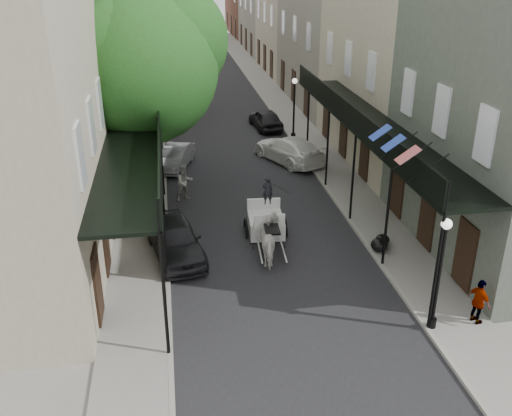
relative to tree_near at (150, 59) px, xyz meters
name	(u,v)px	position (x,y,z in m)	size (l,w,h in m)	color
ground	(289,305)	(4.20, -10.18, -6.49)	(140.00, 140.00, 0.00)	gray
road	(225,133)	(4.20, 9.82, -6.48)	(8.00, 90.00, 0.01)	black
sidewalk_left	(147,136)	(-0.80, 9.82, -6.43)	(2.20, 90.00, 0.12)	gray
sidewalk_right	(300,129)	(9.20, 9.82, -6.43)	(2.20, 90.00, 0.12)	gray
building_row_left	(95,33)	(-4.40, 19.82, -1.24)	(5.00, 80.00, 10.50)	#B5A990
building_row_right	(318,28)	(12.80, 19.82, -1.24)	(5.00, 80.00, 10.50)	gray
gallery_left	(139,135)	(-0.59, -3.20, -2.44)	(2.20, 18.05, 4.88)	black
gallery_right	(367,124)	(8.99, -3.20, -2.44)	(2.20, 18.05, 4.88)	black
tree_near	(150,59)	(0.00, 0.00, 0.00)	(7.31, 6.80, 9.63)	#382619
tree_far	(153,33)	(-0.05, 14.00, -0.65)	(6.45, 6.00, 8.61)	#382619
lamppost_right_near	(439,273)	(8.30, -12.18, -4.44)	(0.32, 0.32, 3.71)	black
lamppost_left	(160,189)	(0.10, -4.18, -4.44)	(0.32, 0.32, 3.71)	black
lamppost_right_far	(294,107)	(8.30, 7.82, -4.44)	(0.32, 0.32, 3.71)	black
horse	(272,241)	(4.20, -7.05, -5.66)	(0.90, 1.97, 1.66)	silver
carriage	(265,207)	(4.37, -4.47, -5.41)	(1.82, 2.53, 2.78)	black
pedestrian_walking	(185,182)	(1.20, -0.66, -5.60)	(0.86, 0.67, 1.78)	#A1A097
pedestrian_sidewalk_left	(159,129)	(0.00, 8.23, -5.52)	(1.10, 0.63, 1.70)	gray
pedestrian_sidewalk_right	(479,302)	(9.77, -12.18, -5.61)	(0.89, 0.37, 1.51)	gray
car_left_near	(175,239)	(0.60, -6.18, -5.75)	(1.75, 4.35, 1.48)	black
car_left_mid	(175,157)	(0.87, 3.82, -5.88)	(1.29, 3.69, 1.22)	gray
car_left_far	(178,87)	(1.60, 20.56, -5.71)	(2.57, 5.57, 1.55)	black
car_right_near	(289,150)	(7.15, 3.82, -5.77)	(2.00, 4.93, 1.43)	white
car_right_far	(266,119)	(7.00, 10.49, -5.83)	(1.56, 3.89, 1.32)	black
trash_bags	(380,243)	(8.51, -7.06, -6.11)	(0.91, 1.06, 0.56)	black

